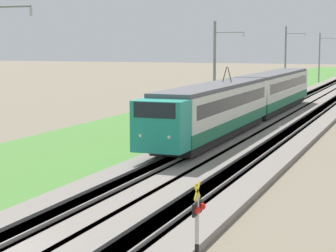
# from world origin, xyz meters

# --- Properties ---
(ballast_main) EXTENTS (240.00, 4.40, 0.30)m
(ballast_main) POSITION_xyz_m (50.00, 0.00, 0.15)
(ballast_main) COLOR gray
(ballast_main) RESTS_ON ground
(ballast_adjacent) EXTENTS (240.00, 4.40, 0.30)m
(ballast_adjacent) POSITION_xyz_m (50.00, -4.11, 0.15)
(ballast_adjacent) COLOR gray
(ballast_adjacent) RESTS_ON ground
(track_main) EXTENTS (240.00, 1.57, 0.45)m
(track_main) POSITION_xyz_m (50.00, 0.00, 0.16)
(track_main) COLOR #4C4238
(track_main) RESTS_ON ground
(track_adjacent) EXTENTS (240.00, 1.57, 0.45)m
(track_adjacent) POSITION_xyz_m (50.00, -4.11, 0.16)
(track_adjacent) COLOR #4C4238
(track_adjacent) RESTS_ON ground
(grass_verge) EXTENTS (240.00, 12.44, 0.12)m
(grass_verge) POSITION_xyz_m (50.00, 6.86, 0.06)
(grass_verge) COLOR #4C8438
(grass_verge) RESTS_ON ground
(passenger_train) EXTENTS (41.56, 2.94, 5.08)m
(passenger_train) POSITION_xyz_m (36.21, 0.00, 2.38)
(passenger_train) COLOR teal
(passenger_train) RESTS_ON ground
(crossing_signal_far) EXTENTS (0.70, 0.23, 3.03)m
(crossing_signal_far) POSITION_xyz_m (0.39, -7.22, 1.83)
(crossing_signal_far) COLOR beige
(crossing_signal_far) RESTS_ON ground
(catenary_mast_mid) EXTENTS (0.22, 2.56, 8.51)m
(catenary_mast_mid) POSITION_xyz_m (35.21, 2.68, 4.40)
(catenary_mast_mid) COLOR slate
(catenary_mast_mid) RESTS_ON ground
(catenary_mast_far) EXTENTS (0.22, 2.56, 8.83)m
(catenary_mast_far) POSITION_xyz_m (66.10, 2.68, 4.56)
(catenary_mast_far) COLOR slate
(catenary_mast_far) RESTS_ON ground
(catenary_mast_distant) EXTENTS (0.22, 2.56, 8.46)m
(catenary_mast_distant) POSITION_xyz_m (96.99, 2.68, 4.37)
(catenary_mast_distant) COLOR slate
(catenary_mast_distant) RESTS_ON ground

